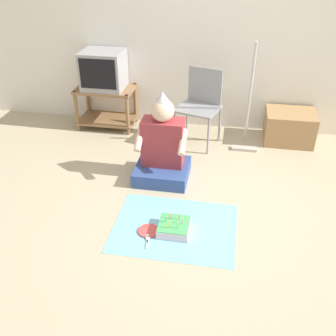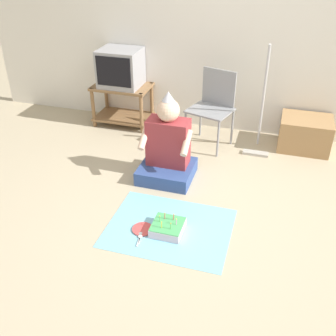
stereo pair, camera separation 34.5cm
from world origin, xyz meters
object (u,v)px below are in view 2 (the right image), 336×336
birthday_cake (168,227)px  dust_mop (260,124)px  folding_chair (214,103)px  tv (121,68)px  paper_plate (143,229)px  cardboard_box_stack (305,133)px  person_seated (168,150)px

birthday_cake → dust_mop: bearing=70.6°
folding_chair → tv: bearing=170.1°
tv → paper_plate: (0.95, -1.92, -0.72)m
cardboard_box_stack → dust_mop: 0.58m
tv → birthday_cake: (1.16, -1.88, -0.68)m
folding_chair → dust_mop: 0.56m
folding_chair → paper_plate: (-0.24, -1.72, -0.48)m
tv → cardboard_box_stack: (2.21, -0.03, -0.55)m
birthday_cake → folding_chair: bearing=89.0°
dust_mop → birthday_cake: 1.71m
cardboard_box_stack → dust_mop: bearing=-152.6°
tv → dust_mop: size_ratio=0.40×
tv → birthday_cake: tv is taller
paper_plate → person_seated: bearing=92.9°
tv → paper_plate: size_ratio=2.74×
tv → cardboard_box_stack: size_ratio=0.87×
folding_chair → dust_mop: bearing=-8.8°
dust_mop → person_seated: dust_mop is taller
tv → person_seated: (0.91, -1.06, -0.42)m
tv → folding_chair: 1.23m
tv → birthday_cake: size_ratio=1.88×
cardboard_box_stack → dust_mop: dust_mop is taller
cardboard_box_stack → person_seated: bearing=-141.9°
birthday_cake → person_seated: bearing=106.8°
folding_chair → cardboard_box_stack: 1.09m
cardboard_box_stack → paper_plate: size_ratio=3.14×
cardboard_box_stack → folding_chair: bearing=-170.3°
dust_mop → person_seated: (-0.81, -0.77, -0.05)m
cardboard_box_stack → birthday_cake: cardboard_box_stack is taller
dust_mop → birthday_cake: (-0.56, -1.59, -0.30)m
tv → folding_chair: bearing=-9.9°
birthday_cake → paper_plate: size_ratio=1.45×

